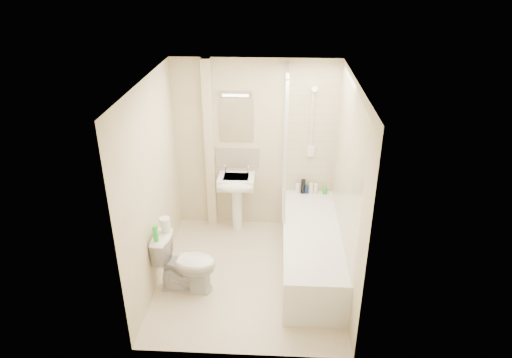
{
  "coord_description": "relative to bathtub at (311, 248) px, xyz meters",
  "views": [
    {
      "loc": [
        0.32,
        -4.52,
        3.54
      ],
      "look_at": [
        0.07,
        0.2,
        1.22
      ],
      "focal_mm": 32.0,
      "sensor_mm": 36.0,
      "label": 1
    }
  ],
  "objects": [
    {
      "name": "toilet",
      "position": [
        -1.47,
        -0.47,
        0.06
      ],
      "size": [
        0.52,
        0.76,
        0.71
      ],
      "primitive_type": "imported",
      "rotation": [
        0.0,
        0.0,
        1.48
      ],
      "color": "white",
      "rests_on": "ground"
    },
    {
      "name": "tile_back",
      "position": [
        0.0,
        1.04,
        1.14
      ],
      "size": [
        0.7,
        0.01,
        1.75
      ],
      "primitive_type": "cube",
      "color": "beige",
      "rests_on": "wall_back"
    },
    {
      "name": "bottle_white_a",
      "position": [
        -0.15,
        0.96,
        0.33
      ],
      "size": [
        0.06,
        0.06,
        0.14
      ],
      "primitive_type": "cylinder",
      "color": "white",
      "rests_on": "bathtub"
    },
    {
      "name": "mirror",
      "position": [
        -1.0,
        1.04,
        1.29
      ],
      "size": [
        0.46,
        0.01,
        0.6
      ],
      "primitive_type": "cube",
      "color": "white",
      "rests_on": "wall_back"
    },
    {
      "name": "strip_light",
      "position": [
        -1.0,
        1.02,
        1.66
      ],
      "size": [
        0.42,
        0.07,
        0.07
      ],
      "primitive_type": "cube",
      "color": "silver",
      "rests_on": "wall_back"
    },
    {
      "name": "toilet_roll_lower",
      "position": [
        -1.69,
        -0.36,
        0.47
      ],
      "size": [
        0.1,
        0.1,
        0.09
      ],
      "primitive_type": "cylinder",
      "color": "white",
      "rests_on": "toilet"
    },
    {
      "name": "shower_fixture",
      "position": [
        -0.0,
        0.99,
        1.26
      ],
      "size": [
        0.1,
        0.16,
        0.99
      ],
      "color": "white",
      "rests_on": "wall_back"
    },
    {
      "name": "bottle_green",
      "position": [
        0.23,
        0.96,
        0.3
      ],
      "size": [
        0.07,
        0.07,
        0.09
      ],
      "primitive_type": "cylinder",
      "color": "green",
      "rests_on": "bathtub"
    },
    {
      "name": "wall_left",
      "position": [
        -1.85,
        -0.2,
        0.91
      ],
      "size": [
        0.02,
        2.5,
        2.4
      ],
      "primitive_type": "cube",
      "color": "beige",
      "rests_on": "ground"
    },
    {
      "name": "bottle_black_b",
      "position": [
        -0.08,
        0.96,
        0.36
      ],
      "size": [
        0.06,
        0.06,
        0.21
      ],
      "primitive_type": "cylinder",
      "color": "black",
      "rests_on": "bathtub"
    },
    {
      "name": "shower_screen",
      "position": [
        -0.35,
        0.6,
        1.16
      ],
      "size": [
        0.04,
        0.92,
        1.8
      ],
      "color": "white",
      "rests_on": "bathtub"
    },
    {
      "name": "ceiling",
      "position": [
        -0.75,
        -0.2,
        2.11
      ],
      "size": [
        2.2,
        2.5,
        0.02
      ],
      "primitive_type": "cube",
      "color": "white",
      "rests_on": "wall_back"
    },
    {
      "name": "bathtub",
      "position": [
        0.0,
        0.0,
        0.0
      ],
      "size": [
        0.7,
        2.1,
        0.55
      ],
      "color": "white",
      "rests_on": "ground"
    },
    {
      "name": "bottle_cream",
      "position": [
        0.04,
        0.96,
        0.34
      ],
      "size": [
        0.06,
        0.06,
        0.16
      ],
      "primitive_type": "cylinder",
      "color": "#F7EDBF",
      "rests_on": "bathtub"
    },
    {
      "name": "green_bottle",
      "position": [
        -1.76,
        -0.57,
        0.52
      ],
      "size": [
        0.06,
        0.06,
        0.19
      ],
      "primitive_type": "cylinder",
      "color": "green",
      "rests_on": "toilet"
    },
    {
      "name": "bottle_white_b",
      "position": [
        0.1,
        0.96,
        0.33
      ],
      "size": [
        0.05,
        0.05,
        0.15
      ],
      "primitive_type": "cylinder",
      "color": "white",
      "rests_on": "bathtub"
    },
    {
      "name": "splashback",
      "position": [
        -1.0,
        1.04,
        0.74
      ],
      "size": [
        0.6,
        0.02,
        0.3
      ],
      "primitive_type": "cube",
      "color": "beige",
      "rests_on": "wall_back"
    },
    {
      "name": "wall_back",
      "position": [
        -0.75,
        1.05,
        0.91
      ],
      "size": [
        2.2,
        0.02,
        2.4
      ],
      "primitive_type": "cube",
      "color": "beige",
      "rests_on": "ground"
    },
    {
      "name": "toilet_roll_upper",
      "position": [
        -1.7,
        -0.39,
        0.56
      ],
      "size": [
        0.12,
        0.12,
        0.09
      ],
      "primitive_type": "cylinder",
      "color": "white",
      "rests_on": "toilet_roll_lower"
    },
    {
      "name": "pedestal_sink",
      "position": [
        -1.0,
        0.81,
        0.38
      ],
      "size": [
        0.49,
        0.46,
        0.96
      ],
      "color": "white",
      "rests_on": "ground"
    },
    {
      "name": "wall_right",
      "position": [
        0.35,
        -0.2,
        0.91
      ],
      "size": [
        0.02,
        2.5,
        2.4
      ],
      "primitive_type": "cube",
      "color": "beige",
      "rests_on": "ground"
    },
    {
      "name": "tile_right",
      "position": [
        0.34,
        0.0,
        1.14
      ],
      "size": [
        0.01,
        2.1,
        1.75
      ],
      "primitive_type": "cube",
      "color": "beige",
      "rests_on": "wall_right"
    },
    {
      "name": "bottle_blue",
      "position": [
        -0.03,
        0.96,
        0.32
      ],
      "size": [
        0.05,
        0.05,
        0.12
      ],
      "primitive_type": "cylinder",
      "color": "navy",
      "rests_on": "bathtub"
    },
    {
      "name": "floor",
      "position": [
        -0.75,
        -0.2,
        -0.29
      ],
      "size": [
        2.5,
        2.5,
        0.0
      ],
      "primitive_type": "plane",
      "color": "beige",
      "rests_on": "ground"
    },
    {
      "name": "pipe_boxing",
      "position": [
        -1.37,
        0.99,
        0.91
      ],
      "size": [
        0.12,
        0.12,
        2.4
      ],
      "primitive_type": "cube",
      "color": "beige",
      "rests_on": "ground"
    }
  ]
}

